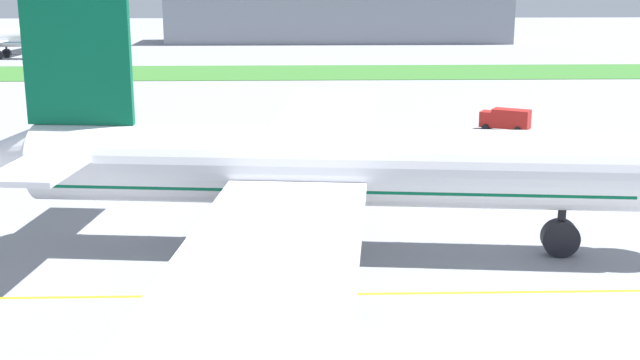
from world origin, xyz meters
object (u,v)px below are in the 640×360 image
airliner_foreground (321,168)px  ground_crew_wingwalker_port (211,329)px  service_truck_catering_van (506,119)px  service_truck_baggage_loader (98,141)px

airliner_foreground → ground_crew_wingwalker_port: bearing=-112.0°
service_truck_catering_van → service_truck_baggage_loader: bearing=-165.7°
airliner_foreground → ground_crew_wingwalker_port: 17.93m
airliner_foreground → service_truck_baggage_loader: (-23.42, 32.78, -4.54)m
ground_crew_wingwalker_port → service_truck_catering_van: (31.02, 60.99, 0.56)m
service_truck_baggage_loader → service_truck_catering_van: size_ratio=0.75×
service_truck_baggage_loader → ground_crew_wingwalker_port: bearing=-70.8°
airliner_foreground → ground_crew_wingwalker_port: airliner_foreground is taller
ground_crew_wingwalker_port → service_truck_baggage_loader: bearing=109.2°
service_truck_catering_van → airliner_foreground: bearing=-118.6°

